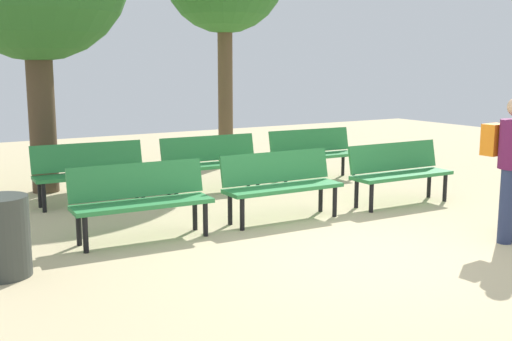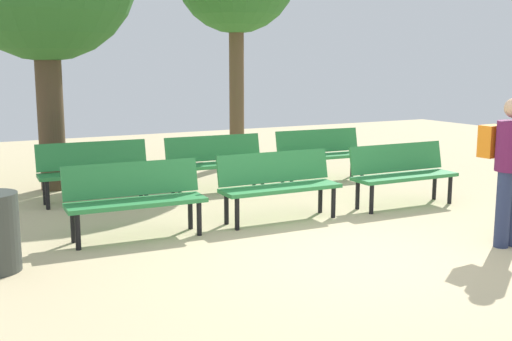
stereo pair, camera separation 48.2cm
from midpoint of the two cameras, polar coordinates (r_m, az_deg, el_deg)
ground_plane at (r=6.95m, az=7.67°, el=-7.20°), size 24.00×24.00×0.00m
bench_r0_c0 at (r=7.35m, az=-12.31°, el=-2.34°), size 1.62×0.56×0.87m
bench_r0_c1 at (r=8.10m, az=0.57°, el=-1.00°), size 1.61×0.51×0.87m
bench_r0_c2 at (r=9.20m, az=11.43°, el=0.10°), size 1.61×0.51×0.87m
bench_r1_c0 at (r=9.38m, az=-16.29°, el=0.09°), size 1.62×0.56×0.87m
bench_r1_c1 at (r=9.93m, az=-5.45°, el=0.96°), size 1.62×0.55×0.87m
bench_r1_c2 at (r=10.92m, az=3.99°, el=1.78°), size 1.62×0.56×0.87m
visitor_with_backpack at (r=7.49m, az=20.51°, el=0.85°), size 0.36×0.54×1.65m
trash_bin at (r=6.53m, az=-24.22°, el=-5.54°), size 0.54×0.54×0.78m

